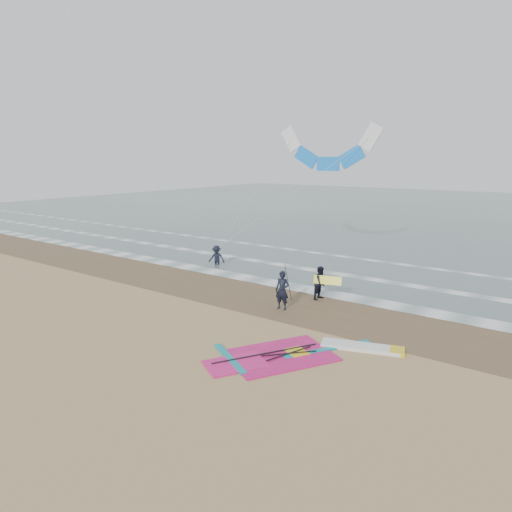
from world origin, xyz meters
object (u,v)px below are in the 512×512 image
Objects in this scene: person_standing at (282,290)px; person_walking at (321,283)px; windsurf_rig at (303,354)px; person_wading at (217,253)px; surf_kite at (328,151)px.

person_standing reaches higher than person_walking.
windsurf_rig is at bearing -150.15° from person_walking.
windsurf_rig is 3.63× the size of person_wading.
surf_kite is (-2.86, 9.48, 6.06)m from person_standing.
person_standing is at bearing 170.96° from person_walking.
person_walking is at bearing -63.84° from surf_kite.
person_walking is at bearing 112.81° from windsurf_rig.
person_standing is 9.11m from person_wading.
windsurf_rig is 15.94m from surf_kite.
person_standing is at bearing 131.25° from windsurf_rig.
windsurf_rig is 0.69× the size of surf_kite.
person_standing is 0.21× the size of surf_kite.
person_walking is 0.99× the size of person_wading.
person_standing reaches higher than person_wading.
person_standing is at bearing -73.22° from surf_kite.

